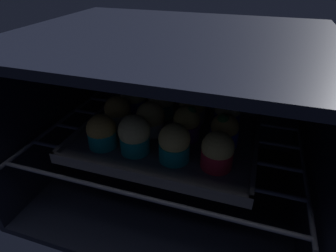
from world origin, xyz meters
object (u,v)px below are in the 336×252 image
muffin_row0_col0 (102,132)px  muffin_row1_col2 (187,123)px  muffin_row1_col1 (151,119)px  muffin_row1_col3 (224,130)px  muffin_row0_col1 (134,135)px  muffin_row2_col3 (227,112)px  muffin_row2_col1 (161,101)px  muffin_row1_col0 (118,113)px  baking_tray (168,136)px  muffin_row0_col2 (174,144)px  muffin_row2_col0 (134,98)px  muffin_row0_col3 (217,151)px  muffin_row2_col2 (193,107)px

muffin_row0_col0 → muffin_row1_col2: bearing=28.1°
muffin_row1_col1 → muffin_row1_col3: same height
muffin_row0_col1 → muffin_row2_col3: size_ratio=1.07×
muffin_row2_col1 → muffin_row2_col3: 15.10cm
muffin_row1_col0 → muffin_row2_col3: size_ratio=0.97×
baking_tray → muffin_row0_col1: bearing=-118.4°
muffin_row0_col2 → muffin_row0_col0: bearing=-179.6°
muffin_row1_col3 → muffin_row2_col3: same height
muffin_row0_col1 → muffin_row2_col0: (-6.98, 15.15, -0.14)cm
muffin_row0_col2 → muffin_row2_col0: bearing=134.1°
muffin_row0_col3 → muffin_row1_col3: size_ratio=0.99×
baking_tray → muffin_row1_col3: size_ratio=5.25×
muffin_row1_col0 → muffin_row1_col3: bearing=-0.2°
muffin_row0_col1 → muffin_row2_col2: bearing=62.9°
muffin_row0_col1 → muffin_row2_col2: size_ratio=1.02×
muffin_row2_col2 → muffin_row2_col3: (7.65, 0.59, -0.24)cm
muffin_row1_col0 → baking_tray: bearing=-0.6°
muffin_row0_col3 → muffin_row2_col3: 15.04cm
muffin_row0_col1 → muffin_row1_col1: muffin_row0_col1 is taller
baking_tray → muffin_row2_col3: 14.03cm
muffin_row1_col0 → muffin_row1_col3: size_ratio=0.99×
muffin_row0_col0 → muffin_row0_col3: 22.34cm
muffin_row0_col1 → muffin_row2_col0: bearing=114.7°
muffin_row1_col3 → muffin_row0_col0: bearing=-160.7°
muffin_row0_col3 → muffin_row2_col0: bearing=146.5°
muffin_row1_col1 → muffin_row2_col2: bearing=45.8°
muffin_row1_col2 → muffin_row2_col2: muffin_row2_col2 is taller
baking_tray → muffin_row2_col2: muffin_row2_col2 is taller
muffin_row0_col3 → muffin_row2_col1: size_ratio=0.90×
muffin_row1_col0 → muffin_row1_col2: size_ratio=0.95×
muffin_row2_col3 → muffin_row2_col0: bearing=-179.6°
muffin_row2_col1 → muffin_row1_col2: bearing=-42.6°
muffin_row2_col0 → muffin_row2_col3: (22.15, 0.15, -0.18)cm
muffin_row2_col2 → muffin_row2_col3: bearing=4.4°
muffin_row0_col3 → muffin_row1_col1: same height
muffin_row2_col1 → muffin_row2_col2: bearing=-2.2°
muffin_row2_col0 → muffin_row2_col2: bearing=-1.7°
muffin_row1_col0 → muffin_row1_col1: (7.79, -0.37, -0.01)cm
baking_tray → muffin_row0_col2: muffin_row0_col2 is taller
muffin_row1_col3 → muffin_row2_col1: (-15.56, 7.38, 0.50)cm
muffin_row2_col2 → muffin_row2_col1: bearing=177.8°
muffin_row0_col0 → muffin_row1_col0: bearing=94.5°
muffin_row0_col3 → muffin_row2_col3: size_ratio=0.98×
muffin_row1_col1 → muffin_row2_col2: size_ratio=0.93×
muffin_row1_col0 → muffin_row1_col1: same height
muffin_row0_col0 → muffin_row0_col3: (22.33, 0.52, 0.17)cm
muffin_row1_col2 → muffin_row2_col2: bearing=94.2°
muffin_row0_col1 → muffin_row2_col2: 16.53cm
muffin_row0_col2 → muffin_row1_col3: (7.81, 7.76, -0.30)cm
muffin_row1_col1 → muffin_row2_col0: bearing=133.1°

